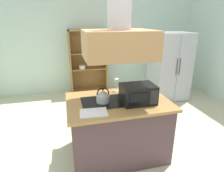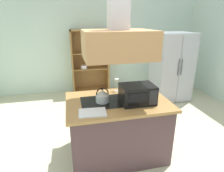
{
  "view_description": "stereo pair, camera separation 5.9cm",
  "coord_description": "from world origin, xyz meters",
  "px_view_note": "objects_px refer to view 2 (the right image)",
  "views": [
    {
      "loc": [
        -0.85,
        -2.42,
        2.01
      ],
      "look_at": [
        -0.15,
        0.33,
        1.0
      ],
      "focal_mm": 30.34,
      "sensor_mm": 36.0,
      "label": 1
    },
    {
      "loc": [
        -0.79,
        -2.43,
        2.01
      ],
      "look_at": [
        -0.15,
        0.33,
        1.0
      ],
      "focal_mm": 30.34,
      "sensor_mm": 36.0,
      "label": 2
    }
  ],
  "objects_px": {
    "refrigerator": "(171,67)",
    "kettle": "(102,96)",
    "dish_cabinet": "(90,65)",
    "cutting_board": "(92,113)",
    "microwave": "(137,94)",
    "wine_glass_on_counter": "(117,82)"
  },
  "relations": [
    {
      "from": "dish_cabinet",
      "to": "kettle",
      "type": "distance_m",
      "value": 2.82
    },
    {
      "from": "dish_cabinet",
      "to": "cutting_board",
      "type": "relative_size",
      "value": 5.12
    },
    {
      "from": "microwave",
      "to": "wine_glass_on_counter",
      "type": "xyz_separation_m",
      "value": [
        -0.17,
        0.5,
        0.02
      ]
    },
    {
      "from": "kettle",
      "to": "refrigerator",
      "type": "bearing_deg",
      "value": 41.06
    },
    {
      "from": "refrigerator",
      "to": "kettle",
      "type": "bearing_deg",
      "value": -138.94
    },
    {
      "from": "microwave",
      "to": "wine_glass_on_counter",
      "type": "height_order",
      "value": "microwave"
    },
    {
      "from": "kettle",
      "to": "microwave",
      "type": "height_order",
      "value": "microwave"
    },
    {
      "from": "refrigerator",
      "to": "cutting_board",
      "type": "xyz_separation_m",
      "value": [
        -2.3,
        -2.15,
        0.06
      ]
    },
    {
      "from": "kettle",
      "to": "wine_glass_on_counter",
      "type": "relative_size",
      "value": 1.04
    },
    {
      "from": "kettle",
      "to": "dish_cabinet",
      "type": "bearing_deg",
      "value": 86.95
    },
    {
      "from": "wine_glass_on_counter",
      "to": "microwave",
      "type": "bearing_deg",
      "value": -71.84
    },
    {
      "from": "refrigerator",
      "to": "wine_glass_on_counter",
      "type": "xyz_separation_m",
      "value": [
        -1.81,
        -1.47,
        0.2
      ]
    },
    {
      "from": "dish_cabinet",
      "to": "kettle",
      "type": "xyz_separation_m",
      "value": [
        -0.15,
        -2.8,
        0.22
      ]
    },
    {
      "from": "kettle",
      "to": "cutting_board",
      "type": "xyz_separation_m",
      "value": [
        -0.18,
        -0.31,
        -0.08
      ]
    },
    {
      "from": "cutting_board",
      "to": "microwave",
      "type": "xyz_separation_m",
      "value": [
        0.65,
        0.18,
        0.12
      ]
    },
    {
      "from": "cutting_board",
      "to": "refrigerator",
      "type": "bearing_deg",
      "value": 43.1
    },
    {
      "from": "cutting_board",
      "to": "microwave",
      "type": "relative_size",
      "value": 0.74
    },
    {
      "from": "microwave",
      "to": "wine_glass_on_counter",
      "type": "distance_m",
      "value": 0.53
    },
    {
      "from": "dish_cabinet",
      "to": "kettle",
      "type": "bearing_deg",
      "value": -93.05
    },
    {
      "from": "refrigerator",
      "to": "kettle",
      "type": "height_order",
      "value": "refrigerator"
    },
    {
      "from": "dish_cabinet",
      "to": "microwave",
      "type": "bearing_deg",
      "value": -83.83
    },
    {
      "from": "kettle",
      "to": "wine_glass_on_counter",
      "type": "xyz_separation_m",
      "value": [
        0.3,
        0.37,
        0.06
      ]
    }
  ]
}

